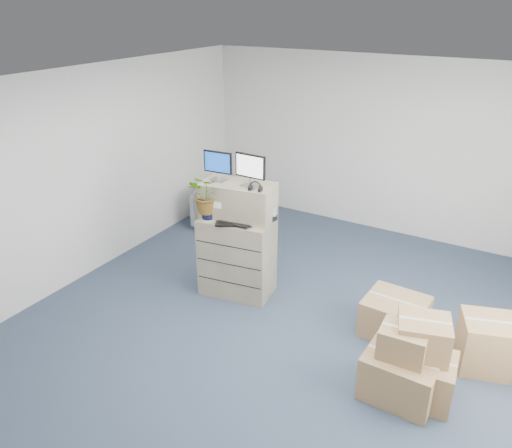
# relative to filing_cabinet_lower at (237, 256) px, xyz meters

# --- Properties ---
(ground) EXTENTS (7.00, 7.00, 0.00)m
(ground) POSITION_rel_filing_cabinet_lower_xyz_m (0.92, -0.63, -0.53)
(ground) COLOR #243041
(ground) RESTS_ON ground
(wall_back) EXTENTS (6.00, 0.02, 2.80)m
(wall_back) POSITION_rel_filing_cabinet_lower_xyz_m (0.92, 2.88, 0.87)
(wall_back) COLOR beige
(wall_back) RESTS_ON ground
(filing_cabinet_lower) EXTENTS (0.97, 0.68, 1.05)m
(filing_cabinet_lower) POSITION_rel_filing_cabinet_lower_xyz_m (0.00, 0.00, 0.00)
(filing_cabinet_lower) COLOR #847C5B
(filing_cabinet_lower) RESTS_ON ground
(filing_cabinet_upper) EXTENTS (0.96, 0.58, 0.45)m
(filing_cabinet_upper) POSITION_rel_filing_cabinet_lower_xyz_m (-0.01, 0.05, 0.75)
(filing_cabinet_upper) COLOR #847C5B
(filing_cabinet_upper) RESTS_ON filing_cabinet_lower
(monitor_left) EXTENTS (0.38, 0.16, 0.37)m
(monitor_left) POSITION_rel_filing_cabinet_lower_xyz_m (-0.27, 0.02, 1.18)
(monitor_left) COLOR #99999E
(monitor_left) RESTS_ON filing_cabinet_upper
(monitor_right) EXTENTS (0.40, 0.16, 0.40)m
(monitor_right) POSITION_rel_filing_cabinet_lower_xyz_m (0.18, 0.04, 1.20)
(monitor_right) COLOR #99999E
(monitor_right) RESTS_ON filing_cabinet_upper
(headphones) EXTENTS (0.15, 0.04, 0.15)m
(headphones) POSITION_rel_filing_cabinet_lower_xyz_m (0.30, -0.05, 1.02)
(headphones) COLOR black
(headphones) RESTS_ON filing_cabinet_upper
(keyboard) EXTENTS (0.49, 0.38, 0.02)m
(keyboard) POSITION_rel_filing_cabinet_lower_xyz_m (0.06, -0.15, 0.54)
(keyboard) COLOR black
(keyboard) RESTS_ON filing_cabinet_lower
(mouse) EXTENTS (0.10, 0.08, 0.03)m
(mouse) POSITION_rel_filing_cabinet_lower_xyz_m (0.34, -0.09, 0.54)
(mouse) COLOR silver
(mouse) RESTS_ON filing_cabinet_lower
(water_bottle) EXTENTS (0.07, 0.07, 0.23)m
(water_bottle) POSITION_rel_filing_cabinet_lower_xyz_m (0.03, 0.08, 0.64)
(water_bottle) COLOR gray
(water_bottle) RESTS_ON filing_cabinet_lower
(phone_dock) EXTENTS (0.07, 0.06, 0.14)m
(phone_dock) POSITION_rel_filing_cabinet_lower_xyz_m (-0.04, -0.00, 0.57)
(phone_dock) COLOR silver
(phone_dock) RESTS_ON filing_cabinet_lower
(external_drive) EXTENTS (0.24, 0.20, 0.07)m
(external_drive) POSITION_rel_filing_cabinet_lower_xyz_m (0.33, 0.17, 0.56)
(external_drive) COLOR black
(external_drive) RESTS_ON filing_cabinet_lower
(tissue_box) EXTENTS (0.27, 0.22, 0.09)m
(tissue_box) POSITION_rel_filing_cabinet_lower_xyz_m (0.32, 0.18, 0.64)
(tissue_box) COLOR #448BE8
(tissue_box) RESTS_ON external_drive
(potted_plant) EXTENTS (0.50, 0.54, 0.47)m
(potted_plant) POSITION_rel_filing_cabinet_lower_xyz_m (-0.30, -0.18, 0.79)
(potted_plant) COLOR #AAC9A2
(potted_plant) RESTS_ON filing_cabinet_lower
(office_chair) EXTENTS (0.86, 0.84, 0.70)m
(office_chair) POSITION_rel_filing_cabinet_lower_xyz_m (-1.48, 1.63, -0.18)
(office_chair) COLOR #55555A
(office_chair) RESTS_ON ground
(cardboard_boxes) EXTENTS (1.92, 1.58, 0.83)m
(cardboard_boxes) POSITION_rel_filing_cabinet_lower_xyz_m (2.55, -0.33, -0.22)
(cardboard_boxes) COLOR #946A47
(cardboard_boxes) RESTS_ON ground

